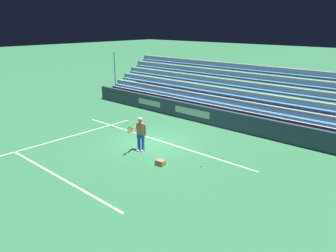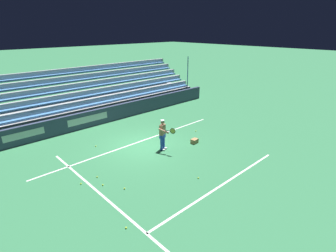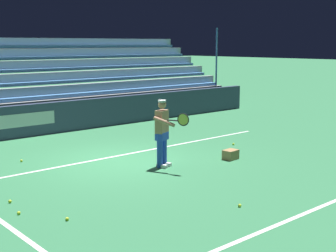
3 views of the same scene
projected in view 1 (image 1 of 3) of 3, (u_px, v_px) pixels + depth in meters
name	position (u px, v px, depth m)	size (l,w,h in m)	color
ground_plane	(151.00, 142.00, 17.55)	(160.00, 160.00, 0.00)	#337A4C
court_baseline_white	(158.00, 140.00, 17.91)	(12.00, 0.10, 0.01)	white
court_sideline_white	(43.00, 144.00, 17.33)	(0.10, 12.00, 0.01)	white
court_service_line_white	(59.00, 177.00, 13.65)	(8.22, 0.10, 0.01)	white
back_wall_sponsor_board	(204.00, 115.00, 20.77)	(20.76, 0.25, 1.10)	#384260
bleacher_stand	(227.00, 104.00, 22.56)	(19.72, 4.00, 3.85)	#9EA3A8
tennis_player	(140.00, 134.00, 16.12)	(0.58, 1.07, 1.71)	blue
ball_box_cardboard	(160.00, 163.00, 14.70)	(0.40, 0.30, 0.26)	#A87F51
tennis_ball_toward_net	(91.00, 133.00, 18.88)	(0.07, 0.07, 0.07)	#CCE533
tennis_ball_near_player	(75.00, 166.00, 14.59)	(0.07, 0.07, 0.07)	#CCE533
tennis_ball_stray_back	(70.00, 142.00, 17.52)	(0.07, 0.07, 0.07)	#CCE533
tennis_ball_by_box	(24.00, 146.00, 16.94)	(0.07, 0.07, 0.07)	#CCE533
tennis_ball_far_left	(83.00, 131.00, 19.37)	(0.07, 0.07, 0.07)	#CCE533
tennis_ball_on_baseline	(146.00, 127.00, 20.00)	(0.07, 0.07, 0.07)	#CCE533
tennis_ball_midcourt	(201.00, 166.00, 14.63)	(0.07, 0.07, 0.07)	#CCE533
tennis_ball_far_right	(79.00, 136.00, 18.45)	(0.07, 0.07, 0.07)	#CCE533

